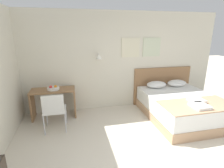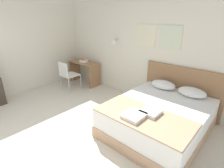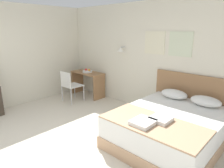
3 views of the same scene
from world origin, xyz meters
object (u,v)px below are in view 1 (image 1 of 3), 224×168
at_px(pillow_right, 177,83).
at_px(folded_towel_near_foot, 197,100).
at_px(bed, 181,107).
at_px(folded_towel_mid_bed, 200,106).
at_px(headboard, 162,85).
at_px(desk, 54,98).
at_px(pillow_left, 156,85).
at_px(throw_blanket, 198,105).
at_px(desk_chair, 54,109).
at_px(fruit_bowl, 53,88).

height_order(pillow_right, folded_towel_near_foot, pillow_right).
bearing_deg(bed, folded_towel_mid_bed, -96.69).
xyz_separation_m(bed, pillow_right, (0.32, 0.77, 0.39)).
distance_m(headboard, desk, 3.15).
distance_m(pillow_right, desk, 3.47).
height_order(pillow_left, throw_blanket, pillow_left).
bearing_deg(pillow_left, folded_towel_near_foot, -72.70).
bearing_deg(bed, desk, 166.53).
distance_m(folded_towel_near_foot, desk_chair, 3.15).
bearing_deg(pillow_left, bed, -67.23).
relative_size(pillow_right, desk_chair, 0.64).
bearing_deg(throw_blanket, fruit_bowl, 157.07).
xyz_separation_m(pillow_right, desk, (-3.46, -0.02, -0.17)).
bearing_deg(bed, folded_towel_near_foot, -82.99).
height_order(headboard, folded_towel_mid_bed, headboard).
height_order(bed, desk, desk).
bearing_deg(pillow_right, desk_chair, -167.60).
xyz_separation_m(pillow_left, folded_towel_near_foot, (0.38, -1.21, -0.04)).
distance_m(headboard, pillow_right, 0.44).
bearing_deg(fruit_bowl, throw_blanket, -22.93).
bearing_deg(bed, fruit_bowl, 166.71).
xyz_separation_m(folded_towel_mid_bed, desk_chair, (-2.98, 0.75, -0.10)).
bearing_deg(headboard, folded_towel_near_foot, -87.89).
distance_m(pillow_left, desk_chair, 2.84).
bearing_deg(folded_towel_near_foot, fruit_bowl, 159.62).
xyz_separation_m(folded_towel_near_foot, desk, (-3.19, 1.19, -0.13)).
bearing_deg(bed, desk_chair, 179.51).
bearing_deg(folded_towel_near_foot, folded_towel_mid_bed, -116.33).
distance_m(folded_towel_near_foot, desk, 3.41).
distance_m(throw_blanket, folded_towel_near_foot, 0.16).
relative_size(bed, desk_chair, 2.27).
distance_m(pillow_left, desk, 2.82).
distance_m(throw_blanket, desk_chair, 3.12).
relative_size(folded_towel_mid_bed, desk, 0.34).
xyz_separation_m(desk, fruit_bowl, (0.02, -0.01, 0.27)).
distance_m(throw_blanket, fruit_bowl, 3.39).
bearing_deg(folded_towel_near_foot, desk_chair, 171.46).
relative_size(folded_towel_near_foot, desk_chair, 0.35).
distance_m(folded_towel_near_foot, folded_towel_mid_bed, 0.31).
bearing_deg(fruit_bowl, bed, -13.29).
height_order(bed, throw_blanket, throw_blanket).
bearing_deg(pillow_right, folded_towel_near_foot, -102.51).
xyz_separation_m(throw_blanket, fruit_bowl, (-3.12, 1.32, 0.18)).
bearing_deg(fruit_bowl, folded_towel_near_foot, -20.38).
distance_m(pillow_left, folded_towel_mid_bed, 1.51).
relative_size(bed, pillow_left, 3.55).
height_order(folded_towel_mid_bed, fruit_bowl, fruit_bowl).
distance_m(headboard, fruit_bowl, 3.14).
bearing_deg(pillow_left, throw_blanket, -76.56).
xyz_separation_m(pillow_right, fruit_bowl, (-3.44, -0.03, 0.10)).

